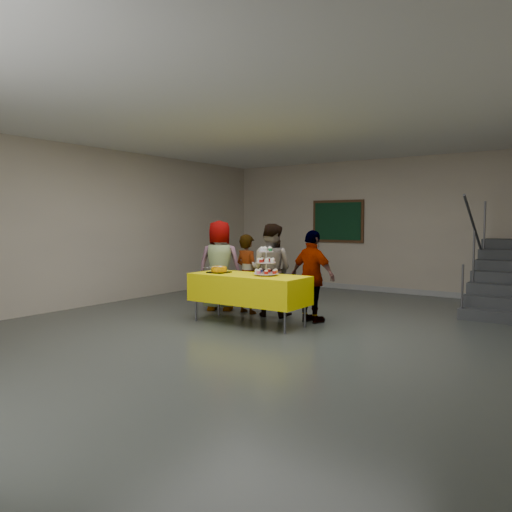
{
  "coord_description": "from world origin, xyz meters",
  "views": [
    {
      "loc": [
        3.94,
        -5.86,
        1.6
      ],
      "look_at": [
        -0.56,
        0.62,
        1.05
      ],
      "focal_mm": 35.0,
      "sensor_mm": 36.0,
      "label": 1
    }
  ],
  "objects": [
    {
      "name": "bear_cake",
      "position": [
        -1.12,
        0.38,
        0.83
      ],
      "size": [
        0.32,
        0.36,
        0.12
      ],
      "color": "black",
      "rests_on": "bake_table"
    },
    {
      "name": "schoolchild_d",
      "position": [
        0.21,
        1.07,
        0.73
      ],
      "size": [
        0.92,
        0.54,
        1.46
      ],
      "primitive_type": "imported",
      "rotation": [
        0.0,
        0.0,
        2.91
      ],
      "color": "slate",
      "rests_on": "ground"
    },
    {
      "name": "bake_table",
      "position": [
        -0.56,
        0.42,
        0.56
      ],
      "size": [
        1.88,
        0.78,
        0.77
      ],
      "color": "#595960",
      "rests_on": "ground"
    },
    {
      "name": "schoolchild_a",
      "position": [
        -1.69,
        1.1,
        0.81
      ],
      "size": [
        0.93,
        0.8,
        1.62
      ],
      "primitive_type": "imported",
      "rotation": [
        0.0,
        0.0,
        3.58
      ],
      "color": "slate",
      "rests_on": "ground"
    },
    {
      "name": "room_shell",
      "position": [
        0.0,
        0.02,
        2.13
      ],
      "size": [
        10.0,
        10.04,
        3.02
      ],
      "color": "#4C514C",
      "rests_on": "ground"
    },
    {
      "name": "schoolchild_c",
      "position": [
        -0.63,
        1.15,
        0.78
      ],
      "size": [
        0.83,
        0.68,
        1.56
      ],
      "primitive_type": "imported",
      "rotation": [
        0.0,
        0.0,
        3.27
      ],
      "color": "slate",
      "rests_on": "ground"
    },
    {
      "name": "schoolchild_b",
      "position": [
        -1.1,
        1.14,
        0.69
      ],
      "size": [
        0.56,
        0.42,
        1.38
      ],
      "primitive_type": "imported",
      "rotation": [
        0.0,
        0.0,
        2.94
      ],
      "color": "slate",
      "rests_on": "ground"
    },
    {
      "name": "cupcake_stand",
      "position": [
        -0.27,
        0.47,
        0.95
      ],
      "size": [
        0.38,
        0.38,
        0.44
      ],
      "color": "silver",
      "rests_on": "bake_table"
    },
    {
      "name": "noticeboard",
      "position": [
        -1.22,
        4.96,
        1.6
      ],
      "size": [
        1.3,
        0.05,
        1.0
      ],
      "color": "#472B16",
      "rests_on": "ground"
    }
  ]
}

